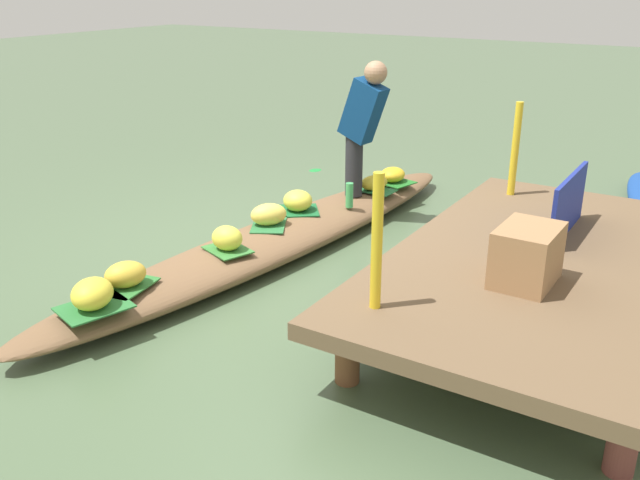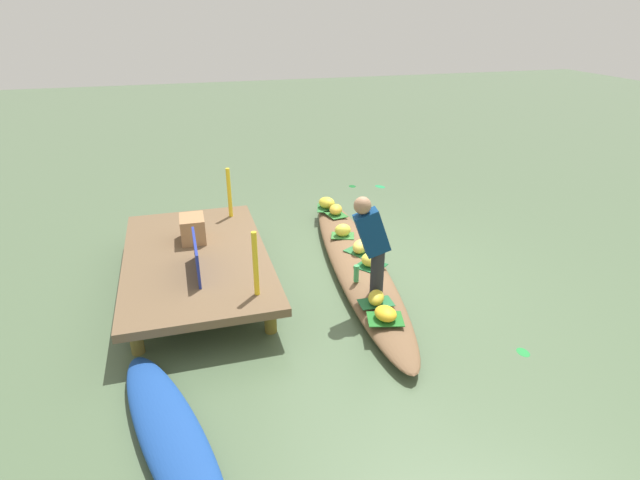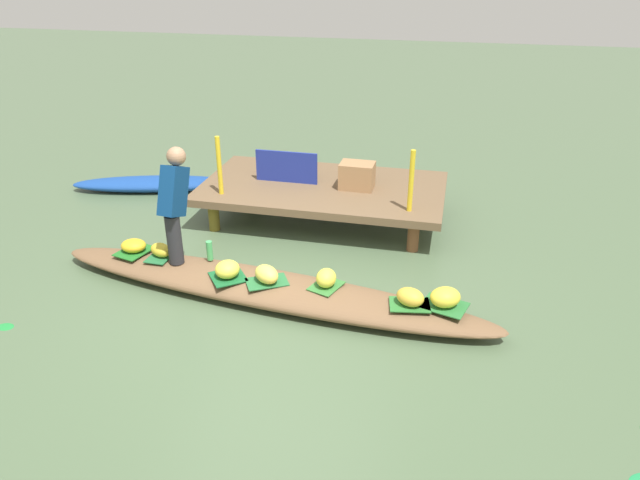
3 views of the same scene
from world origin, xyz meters
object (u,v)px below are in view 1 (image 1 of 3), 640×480
(vendor_boat, at_px, (280,238))
(banana_bunch_2, at_px, (298,201))
(banana_bunch_5, at_px, (393,175))
(water_bottle, at_px, (349,195))
(vendor_person, at_px, (362,121))
(market_banner, at_px, (569,205))
(banana_bunch_0, at_px, (125,274))
(produce_crate, at_px, (527,255))
(banana_bunch_1, at_px, (374,183))
(banana_bunch_6, at_px, (92,294))
(banana_bunch_3, at_px, (227,238))
(banana_bunch_4, at_px, (269,214))

(vendor_boat, xyz_separation_m, banana_bunch_2, (-0.37, -0.07, 0.21))
(banana_bunch_5, height_order, water_bottle, water_bottle)
(vendor_person, relative_size, market_banner, 1.47)
(banana_bunch_5, bearing_deg, banana_bunch_0, -7.40)
(water_bottle, xyz_separation_m, produce_crate, (1.28, 1.90, 0.30))
(banana_bunch_1, xyz_separation_m, banana_bunch_5, (-0.35, 0.03, 0.00))
(banana_bunch_6, xyz_separation_m, water_bottle, (-2.54, 0.37, 0.01))
(banana_bunch_1, xyz_separation_m, produce_crate, (1.84, 1.94, 0.33))
(banana_bunch_3, height_order, banana_bunch_5, banana_bunch_3)
(banana_bunch_0, xyz_separation_m, water_bottle, (-2.21, 0.43, 0.02))
(vendor_boat, relative_size, banana_bunch_5, 17.63)
(banana_bunch_3, relative_size, water_bottle, 1.11)
(banana_bunch_1, bearing_deg, banana_bunch_6, -5.92)
(banana_bunch_1, relative_size, banana_bunch_3, 1.16)
(banana_bunch_0, relative_size, vendor_person, 0.22)
(banana_bunch_0, distance_m, banana_bunch_5, 3.14)
(banana_bunch_1, height_order, banana_bunch_6, banana_bunch_6)
(banana_bunch_0, bearing_deg, banana_bunch_5, 172.60)
(banana_bunch_5, xyz_separation_m, market_banner, (1.23, 1.92, 0.37))
(banana_bunch_0, relative_size, banana_bunch_4, 0.92)
(banana_bunch_0, height_order, banana_bunch_6, banana_bunch_6)
(banana_bunch_0, relative_size, banana_bunch_6, 0.93)
(vendor_boat, height_order, banana_bunch_6, banana_bunch_6)
(banana_bunch_3, xyz_separation_m, produce_crate, (-0.08, 2.17, 0.31))
(banana_bunch_4, bearing_deg, banana_bunch_2, 179.48)
(vendor_boat, relative_size, market_banner, 5.84)
(banana_bunch_0, bearing_deg, banana_bunch_1, 172.20)
(water_bottle, bearing_deg, vendor_person, -169.52)
(market_banner, bearing_deg, vendor_boat, -80.15)
(banana_bunch_2, relative_size, market_banner, 0.31)
(banana_bunch_1, distance_m, market_banner, 2.17)
(banana_bunch_3, height_order, banana_bunch_6, banana_bunch_6)
(banana_bunch_2, height_order, banana_bunch_5, banana_bunch_2)
(banana_bunch_4, relative_size, produce_crate, 0.67)
(banana_bunch_4, bearing_deg, banana_bunch_1, 167.89)
(banana_bunch_4, height_order, banana_bunch_5, banana_bunch_4)
(vendor_boat, distance_m, vendor_person, 1.32)
(vendor_person, bearing_deg, banana_bunch_4, -14.08)
(vendor_person, height_order, water_bottle, vendor_person)
(banana_bunch_2, distance_m, banana_bunch_3, 1.03)
(vendor_boat, bearing_deg, produce_crate, 81.17)
(banana_bunch_4, bearing_deg, water_bottle, 156.51)
(vendor_boat, height_order, banana_bunch_0, banana_bunch_0)
(banana_bunch_5, height_order, produce_crate, produce_crate)
(vendor_boat, xyz_separation_m, banana_bunch_6, (1.84, -0.11, 0.21))
(vendor_boat, xyz_separation_m, market_banner, (-0.37, 2.16, 0.56))
(vendor_person, bearing_deg, banana_bunch_1, 177.03)
(banana_bunch_1, distance_m, water_bottle, 0.56)
(banana_bunch_2, distance_m, banana_bunch_4, 0.42)
(banana_bunch_2, xyz_separation_m, banana_bunch_5, (-1.24, 0.30, -0.02))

